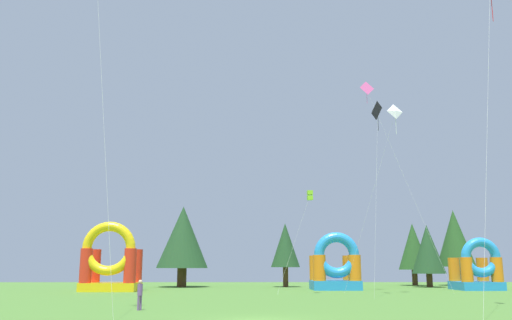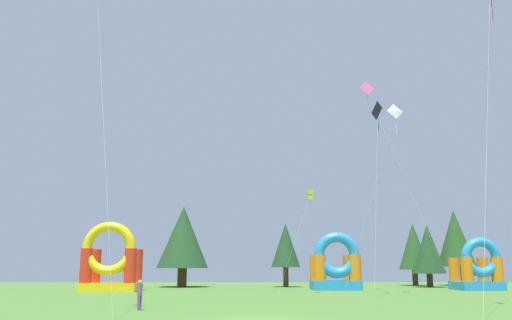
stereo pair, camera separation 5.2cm
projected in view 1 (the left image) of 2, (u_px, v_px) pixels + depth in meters
The scene contains 13 objects.
kite_lime_box at pixel (310, 196), 50.74m from camera, with size 3.44×0.54×9.55m.
kite_pink_diamond at pixel (367, 91), 57.04m from camera, with size 7.09×4.29×21.54m.
kite_black_diamond at pixel (379, 113), 49.36m from camera, with size 2.34×4.53×17.14m.
kite_white_diamond at pixel (395, 113), 50.95m from camera, with size 5.53×3.51×17.53m.
person_left_edge at pixel (140, 292), 31.61m from camera, with size 0.42×0.42×1.75m.
inflatable_yellow_castle at pixel (110, 265), 54.63m from camera, with size 5.62×4.29×6.95m.
inflatable_blue_arch at pixel (477, 271), 57.23m from camera, with size 4.39×4.79×5.50m.
inflatable_red_slide at pixel (335, 269), 57.75m from camera, with size 5.08×4.83×6.08m.
tree_row_2 at pixel (183, 237), 66.50m from camera, with size 6.32×6.32×9.85m.
tree_row_3 at pixel (285, 245), 66.43m from camera, with size 3.58×3.58×7.76m.
tree_row_4 at pixel (413, 247), 71.27m from camera, with size 4.02×4.02×8.12m.
tree_row_5 at pixel (428, 249), 65.84m from camera, with size 4.05×4.05×7.52m.
tree_row_6 at pixel (455, 238), 71.52m from camera, with size 4.96×4.96×9.91m.
Camera 1 is at (-0.32, -26.43, 2.59)m, focal length 37.68 mm.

